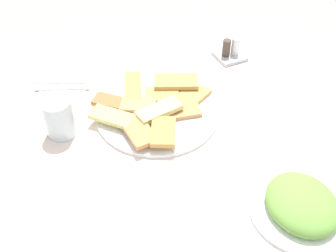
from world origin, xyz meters
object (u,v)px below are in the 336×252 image
fork (61,81)px  condiment_caddy (230,52)px  spoon (62,88)px  pide_platter (155,109)px  paper_napkin (62,86)px  salad_plate_greens (302,205)px  dining_table (176,168)px  drinking_glass (59,118)px

fork → condiment_caddy: (-0.55, 0.03, 0.02)m
spoon → pide_platter: bearing=157.5°
paper_napkin → spoon: bearing=90.0°
pide_platter → salad_plate_greens: (-0.21, 0.42, 0.01)m
pide_platter → dining_table: bearing=93.8°
drinking_glass → paper_napkin: (-0.02, -0.21, -0.05)m
condiment_caddy → paper_napkin: bearing=-1.3°
dining_table → spoon: bearing=-53.9°
dining_table → spoon: 0.43m
salad_plate_greens → paper_napkin: (0.45, -0.62, -0.02)m
pide_platter → condiment_caddy: (-0.32, -0.19, 0.01)m
salad_plate_greens → condiment_caddy: (-0.10, -0.61, -0.00)m
dining_table → paper_napkin: paper_napkin is taller
drinking_glass → dining_table: bearing=150.8°
drinking_glass → condiment_caddy: bearing=-161.2°
pide_platter → spoon: pide_platter is taller
pide_platter → paper_napkin: bearing=-40.6°
spoon → condiment_caddy: bearing=-163.8°
paper_napkin → fork: size_ratio=0.78×
paper_napkin → pide_platter: bearing=139.4°
drinking_glass → spoon: size_ratio=0.65×
spoon → paper_napkin: bearing=-74.4°
condiment_caddy → dining_table: bearing=48.6°
spoon → dining_table: bearing=141.7°
pide_platter → fork: bearing=-43.0°
salad_plate_greens → condiment_caddy: 0.62m
pide_platter → drinking_glass: size_ratio=3.43×
paper_napkin → fork: 0.02m
paper_napkin → spoon: size_ratio=0.80×
pide_platter → salad_plate_greens: 0.47m
pide_platter → paper_napkin: 0.31m
salad_plate_greens → fork: size_ratio=1.36×
paper_napkin → salad_plate_greens: bearing=126.0°
pide_platter → fork: (0.24, -0.22, -0.01)m
dining_table → fork: size_ratio=6.58×
dining_table → condiment_caddy: 0.47m
paper_napkin → condiment_caddy: (-0.55, 0.01, 0.02)m
pide_platter → condiment_caddy: size_ratio=3.63×
salad_plate_greens → condiment_caddy: size_ratio=2.26×
dining_table → drinking_glass: size_ratio=10.30×
paper_napkin → fork: bearing=-90.0°
fork → condiment_caddy: bearing=-165.1°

